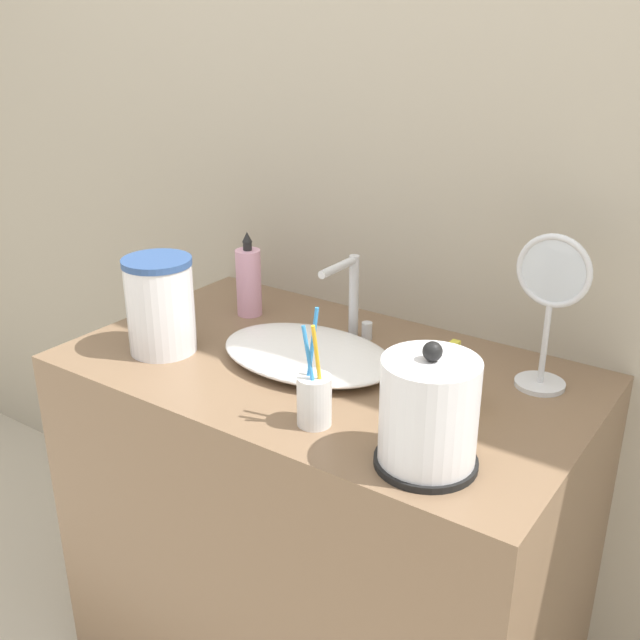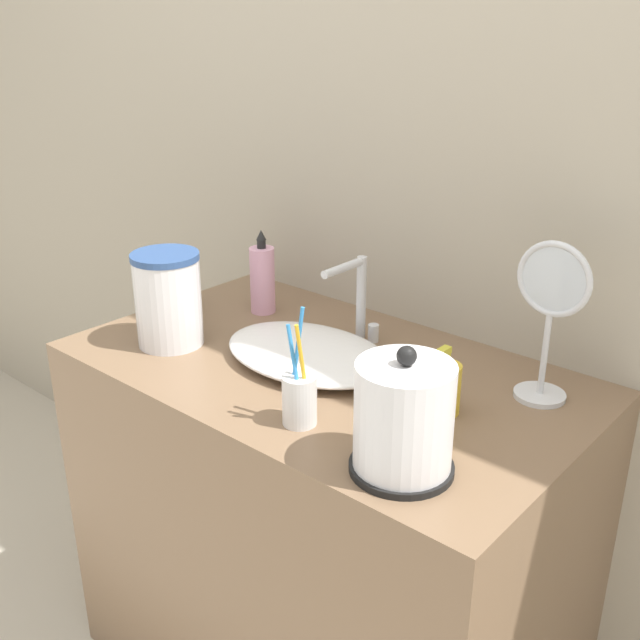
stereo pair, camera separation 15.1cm
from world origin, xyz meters
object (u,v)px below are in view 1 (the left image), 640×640
Objects in this scene: toothbrush_cup at (314,398)px; water_pitcher at (160,305)px; faucet at (352,294)px; lotion_bottle at (453,381)px; shampoo_bottle at (249,281)px; vanity_mirror at (550,302)px; electric_kettle at (428,417)px; mouthwash_bottle at (160,297)px.

toothbrush_cup is 0.46m from water_pitcher.
water_pitcher is (-0.30, -0.28, -0.00)m from faucet.
faucet is 0.91× the size of water_pitcher.
shampoo_bottle is at bearing 166.98° from lotion_bottle.
water_pitcher is (-0.45, 0.07, 0.05)m from toothbrush_cup.
vanity_mirror reaches higher than water_pitcher.
electric_kettle is 0.21m from lotion_bottle.
electric_kettle is 1.82× the size of mouthwash_bottle.
lotion_bottle reaches higher than mouthwash_bottle.
water_pitcher is at bearing 170.88° from toothbrush_cup.
water_pitcher is at bearing -136.67° from faucet.
mouthwash_bottle is at bearing 166.32° from electric_kettle.
lotion_bottle is (0.32, -0.15, -0.06)m from faucet.
mouthwash_bottle is at bearing -179.40° from lotion_bottle.
electric_kettle reaches higher than shampoo_bottle.
water_pitcher reaches higher than shampoo_bottle.
vanity_mirror reaches higher than toothbrush_cup.
electric_kettle is at bearing -27.68° from shampoo_bottle.
faucet is 1.58× the size of mouthwash_bottle.
faucet is at bearing 43.33° from water_pitcher.
lotion_bottle is at bearing 11.72° from water_pitcher.
lotion_bottle is (0.17, 0.20, -0.00)m from toothbrush_cup.
vanity_mirror is (0.43, 0.01, 0.07)m from faucet.
mouthwash_bottle is (-0.80, 0.19, -0.03)m from electric_kettle.
shampoo_bottle is at bearing -177.49° from vanity_mirror.
faucet is 0.28m from shampoo_bottle.
lotion_bottle is at bearing -122.72° from vanity_mirror.
electric_kettle is at bearing -43.96° from faucet.
faucet is at bearing 112.78° from toothbrush_cup.
vanity_mirror reaches higher than shampoo_bottle.
faucet is at bearing 20.60° from mouthwash_bottle.
water_pitcher is at bearing -94.17° from shampoo_bottle.
vanity_mirror is at bearing 11.66° from mouthwash_bottle.
lotion_bottle is at bearing 0.60° from mouthwash_bottle.
toothbrush_cup is (0.15, -0.35, -0.05)m from faucet.
faucet is at bearing 3.27° from shampoo_bottle.
vanity_mirror is (0.71, 0.03, 0.09)m from shampoo_bottle.
water_pitcher is (-0.73, -0.30, -0.07)m from vanity_mirror.
water_pitcher reaches higher than lotion_bottle.
toothbrush_cup reaches higher than faucet.
toothbrush_cup is at bearing -67.22° from faucet.
lotion_bottle is at bearing -13.02° from shampoo_bottle.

